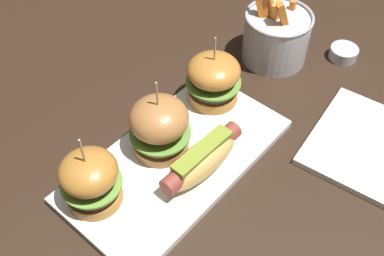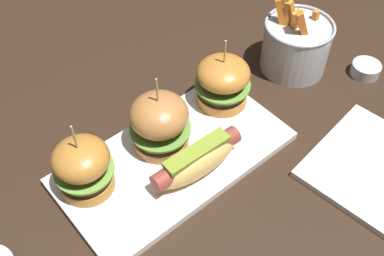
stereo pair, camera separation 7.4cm
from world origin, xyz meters
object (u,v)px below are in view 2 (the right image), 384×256
(slider_center, at_px, (159,123))
(slider_right, at_px, (223,82))
(hot_dog, at_px, (197,159))
(slider_left, at_px, (83,167))
(fries_bucket, at_px, (296,45))
(sauce_ramekin, at_px, (366,69))
(platter_main, at_px, (174,158))
(side_plate, at_px, (380,171))

(slider_center, distance_m, slider_right, 0.15)
(hot_dog, relative_size, slider_center, 1.11)
(slider_left, height_order, slider_right, slider_left)
(slider_center, distance_m, fries_bucket, 0.33)
(fries_bucket, relative_size, sauce_ramekin, 2.65)
(platter_main, distance_m, hot_dog, 0.06)
(hot_dog, xyz_separation_m, slider_center, (-0.01, 0.08, 0.02))
(slider_center, bearing_deg, hot_dog, -82.16)
(slider_center, bearing_deg, side_plate, -48.49)
(slider_right, height_order, side_plate, slider_right)
(sauce_ramekin, bearing_deg, side_plate, -138.74)
(platter_main, xyz_separation_m, sauce_ramekin, (0.42, -0.07, 0.01))
(hot_dog, height_order, slider_left, slider_left)
(platter_main, distance_m, slider_center, 0.07)
(slider_right, bearing_deg, slider_center, -176.70)
(sauce_ramekin, distance_m, side_plate, 0.24)
(hot_dog, relative_size, slider_right, 1.19)
(slider_left, height_order, fries_bucket, slider_left)
(slider_center, bearing_deg, platter_main, -86.59)
(sauce_ramekin, bearing_deg, slider_left, 168.24)
(slider_left, bearing_deg, sauce_ramekin, -11.76)
(slider_right, height_order, fries_bucket, slider_right)
(slider_left, bearing_deg, fries_bucket, -0.94)
(slider_left, height_order, slider_center, slider_center)
(side_plate, bearing_deg, slider_left, 143.66)
(hot_dog, height_order, slider_center, slider_center)
(slider_left, bearing_deg, hot_dog, -30.56)
(hot_dog, distance_m, slider_right, 0.16)
(sauce_ramekin, bearing_deg, fries_bucket, 130.26)
(hot_dog, xyz_separation_m, slider_left, (-0.15, 0.09, 0.02))
(slider_right, height_order, sauce_ramekin, slider_right)
(slider_left, distance_m, slider_right, 0.28)
(side_plate, bearing_deg, hot_dog, 140.31)
(slider_center, bearing_deg, slider_left, 177.45)
(slider_left, xyz_separation_m, side_plate, (0.37, -0.28, -0.06))
(hot_dog, distance_m, side_plate, 0.30)
(slider_left, bearing_deg, platter_main, -16.48)
(hot_dog, xyz_separation_m, slider_right, (0.14, 0.09, 0.02))
(platter_main, bearing_deg, slider_left, 163.52)
(slider_center, xyz_separation_m, sauce_ramekin, (0.42, -0.11, -0.05))
(side_plate, bearing_deg, slider_right, 108.11)
(platter_main, bearing_deg, side_plate, -44.79)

